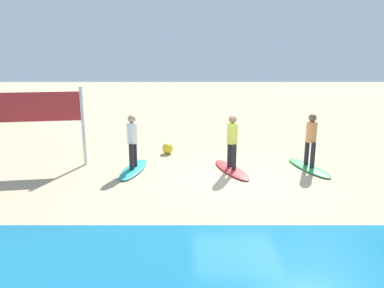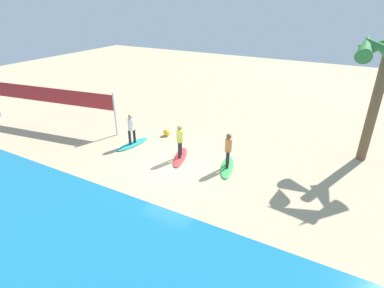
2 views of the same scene
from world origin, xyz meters
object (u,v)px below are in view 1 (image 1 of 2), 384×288
surfboard_red (231,170)px  surfer_teal (132,138)px  surfboard_teal (134,169)px  surfboard_green (309,167)px  surfer_green (311,136)px  surfer_red (232,138)px  beach_ball (168,148)px

surfboard_red → surfer_teal: (2.99, -0.04, 0.99)m
surfboard_teal → surfer_teal: 0.99m
surfboard_green → surfer_green: (0.00, 0.00, 0.99)m
surfboard_red → surfer_teal: 3.15m
surfboard_teal → surfer_red: bearing=98.7°
beach_ball → surfboard_green: bearing=158.7°
surfer_red → surfer_teal: same height
surfer_teal → beach_ball: bearing=-115.9°
surfer_red → surfboard_teal: surfer_red is taller
surfer_green → surfer_teal: 5.42m
surfboard_red → surfer_teal: surfer_teal is taller
surfer_teal → surfer_red: bearing=179.2°
beach_ball → surfer_green: bearing=158.7°
surfer_green → surfboard_teal: 5.51m
surfboard_red → surfboard_teal: size_ratio=1.00×
surfer_red → surfboard_teal: 3.15m
surfboard_red → surfboard_green: bearing=75.4°
surfboard_red → surfboard_teal: 2.99m
surfer_green → beach_ball: (4.49, -1.75, -0.84)m
surfer_teal → surfboard_green: bearing=-178.3°
surfboard_green → surfer_red: size_ratio=1.28×
surfer_teal → surfboard_red: bearing=179.2°
surfer_green → surfboard_teal: bearing=1.7°
surfer_red → surfer_teal: size_ratio=1.00×
surfboard_green → surfer_green: size_ratio=1.28×
surfboard_green → surfer_red: 2.62m
surfboard_teal → surfer_teal: bearing=85.4°
surfboard_green → surfer_red: surfer_red is taller
surfer_teal → beach_ball: 2.28m
surfboard_green → beach_ball: bearing=-128.5°
surfboard_red → surfer_red: bearing=160.6°
surfer_red → beach_ball: size_ratio=4.24×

